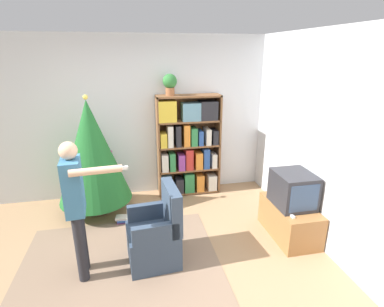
% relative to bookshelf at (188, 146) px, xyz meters
% --- Properties ---
extents(ground_plane, '(14.00, 14.00, 0.00)m').
position_rel_bookshelf_xyz_m(ground_plane, '(-0.66, -1.94, -0.85)').
color(ground_plane, '#9E7A56').
extents(wall_back, '(8.00, 0.10, 2.60)m').
position_rel_bookshelf_xyz_m(wall_back, '(-0.66, 0.24, 0.45)').
color(wall_back, silver).
rests_on(wall_back, ground_plane).
extents(wall_right, '(0.10, 8.00, 2.60)m').
position_rel_bookshelf_xyz_m(wall_right, '(1.37, -1.94, 0.45)').
color(wall_right, silver).
rests_on(wall_right, ground_plane).
extents(area_rug, '(2.26, 1.92, 0.01)m').
position_rel_bookshelf_xyz_m(area_rug, '(-1.13, -1.72, -0.84)').
color(area_rug, '#7F6651').
rests_on(area_rug, ground_plane).
extents(bookshelf, '(1.04, 0.32, 1.68)m').
position_rel_bookshelf_xyz_m(bookshelf, '(0.00, 0.00, 0.00)').
color(bookshelf, brown).
rests_on(bookshelf, ground_plane).
extents(tv_stand, '(0.48, 0.88, 0.45)m').
position_rel_bookshelf_xyz_m(tv_stand, '(1.06, -1.54, -0.62)').
color(tv_stand, '#996638').
rests_on(tv_stand, ground_plane).
extents(television, '(0.45, 0.53, 0.44)m').
position_rel_bookshelf_xyz_m(television, '(1.06, -1.54, -0.18)').
color(television, '#28282D').
rests_on(television, tv_stand).
extents(game_remote, '(0.04, 0.12, 0.02)m').
position_rel_bookshelf_xyz_m(game_remote, '(0.92, -1.80, -0.38)').
color(game_remote, white).
rests_on(game_remote, tv_stand).
extents(christmas_tree, '(1.06, 1.06, 1.78)m').
position_rel_bookshelf_xyz_m(christmas_tree, '(-1.49, -0.37, 0.11)').
color(christmas_tree, '#4C3323').
rests_on(christmas_tree, ground_plane).
extents(armchair, '(0.62, 0.61, 0.92)m').
position_rel_bookshelf_xyz_m(armchair, '(-0.70, -1.69, -0.52)').
color(armchair, '#334256').
rests_on(armchair, ground_plane).
extents(standing_person, '(0.66, 0.47, 1.52)m').
position_rel_bookshelf_xyz_m(standing_person, '(-1.50, -1.76, 0.05)').
color(standing_person, '#232328').
rests_on(standing_person, ground_plane).
extents(potted_plant, '(0.22, 0.22, 0.33)m').
position_rel_bookshelf_xyz_m(potted_plant, '(-0.28, 0.01, 1.03)').
color(potted_plant, '#935B38').
rests_on(potted_plant, bookshelf).
extents(book_pile_near_tree, '(0.22, 0.16, 0.09)m').
position_rel_bookshelf_xyz_m(book_pile_near_tree, '(-1.10, -0.76, -0.80)').
color(book_pile_near_tree, '#843889').
rests_on(book_pile_near_tree, ground_plane).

